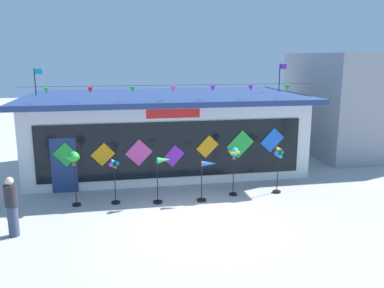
# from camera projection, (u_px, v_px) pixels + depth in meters

# --- Properties ---
(ground_plane) EXTENTS (80.00, 80.00, 0.00)m
(ground_plane) POSITION_uv_depth(u_px,v_px,m) (206.00, 225.00, 11.65)
(ground_plane) COLOR #ADAAA5
(kite_shop_building) EXTENTS (11.39, 6.47, 4.50)m
(kite_shop_building) POSITION_uv_depth(u_px,v_px,m) (165.00, 130.00, 17.51)
(kite_shop_building) COLOR silver
(kite_shop_building) RESTS_ON ground_plane
(wind_spinner_far_left) EXTENTS (0.36, 0.36, 1.84)m
(wind_spinner_far_left) POSITION_uv_depth(u_px,v_px,m) (74.00, 161.00, 12.88)
(wind_spinner_far_left) COLOR black
(wind_spinner_far_left) RESTS_ON ground_plane
(wind_spinner_left) EXTENTS (0.34, 0.29, 1.54)m
(wind_spinner_left) POSITION_uv_depth(u_px,v_px,m) (115.00, 176.00, 13.17)
(wind_spinner_left) COLOR black
(wind_spinner_left) RESTS_ON ground_plane
(wind_spinner_center_left) EXTENTS (0.63, 0.32, 1.59)m
(wind_spinner_center_left) POSITION_uv_depth(u_px,v_px,m) (162.00, 170.00, 13.22)
(wind_spinner_center_left) COLOR black
(wind_spinner_center_left) RESTS_ON ground_plane
(wind_spinner_center_right) EXTENTS (0.65, 0.32, 1.40)m
(wind_spinner_center_right) POSITION_uv_depth(u_px,v_px,m) (206.00, 173.00, 13.44)
(wind_spinner_center_right) COLOR black
(wind_spinner_center_right) RESTS_ON ground_plane
(wind_spinner_right) EXTENTS (0.33, 0.33, 1.75)m
(wind_spinner_right) POSITION_uv_depth(u_px,v_px,m) (234.00, 157.00, 13.90)
(wind_spinner_right) COLOR black
(wind_spinner_right) RESTS_ON ground_plane
(wind_spinner_far_right) EXTENTS (0.43, 0.30, 1.71)m
(wind_spinner_far_right) POSITION_uv_depth(u_px,v_px,m) (279.00, 160.00, 14.17)
(wind_spinner_far_right) COLOR black
(wind_spinner_far_right) RESTS_ON ground_plane
(person_mid_plaza) EXTENTS (0.42, 0.48, 1.68)m
(person_mid_plaza) POSITION_uv_depth(u_px,v_px,m) (11.00, 205.00, 10.80)
(person_mid_plaza) COLOR #333D56
(person_mid_plaza) RESTS_ON ground_plane
(neighbour_building) EXTENTS (5.45, 6.02, 4.98)m
(neighbour_building) POSITION_uv_depth(u_px,v_px,m) (357.00, 103.00, 20.40)
(neighbour_building) COLOR #99999E
(neighbour_building) RESTS_ON ground_plane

